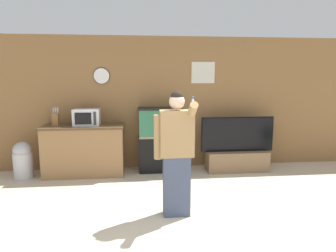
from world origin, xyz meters
TOP-DOWN VIEW (x-y plane):
  - wall_back_paneled at (-0.00, 3.18)m, footprint 10.00×0.08m
  - counter_island at (-1.68, 2.79)m, footprint 1.48×0.61m
  - microwave at (-1.61, 2.81)m, footprint 0.47×0.35m
  - knife_block at (-2.16, 2.79)m, footprint 0.10×0.11m
  - aquarium_on_stand at (-0.25, 2.89)m, footprint 0.84×0.41m
  - tv_on_stand at (1.24, 2.73)m, footprint 1.43×0.40m
  - person_standing at (-0.20, 0.96)m, footprint 0.52×0.39m
  - trash_bin at (-2.76, 2.70)m, footprint 0.34×0.34m

SIDE VIEW (x-z plane):
  - tv_on_stand at x=1.24m, z-range -0.22..0.84m
  - trash_bin at x=-2.76m, z-range 0.00..0.68m
  - counter_island at x=-1.68m, z-range 0.00..0.94m
  - aquarium_on_stand at x=-0.25m, z-range 0.00..1.24m
  - person_standing at x=-0.20m, z-range 0.03..1.68m
  - knife_block at x=-2.16m, z-range 0.89..1.23m
  - microwave at x=-1.61m, z-range 0.94..1.23m
  - wall_back_paneled at x=0.00m, z-range 0.00..2.60m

